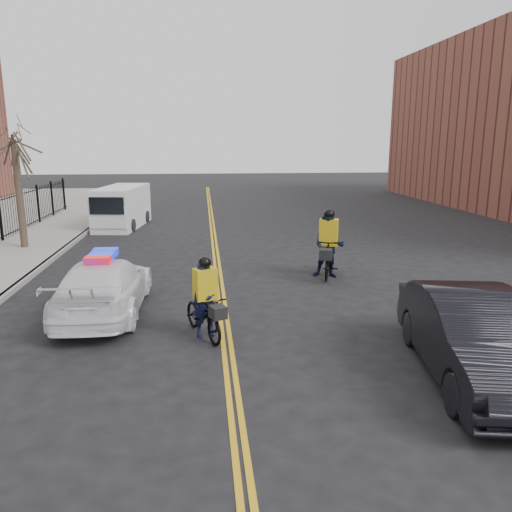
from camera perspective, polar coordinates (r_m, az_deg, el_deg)
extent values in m
plane|color=black|center=(11.27, -3.43, -9.26)|extent=(120.00, 120.00, 0.00)
cube|color=gold|center=(18.92, -4.82, -0.11)|extent=(0.10, 60.00, 0.01)
cube|color=gold|center=(18.92, -4.34, -0.10)|extent=(0.10, 60.00, 0.01)
cube|color=gray|center=(20.18, -26.39, -0.41)|extent=(3.00, 60.00, 0.15)
cube|color=gray|center=(19.70, -22.31, -0.32)|extent=(0.20, 60.00, 0.15)
cylinder|color=#3D3124|center=(21.75, -25.40, 6.12)|extent=(0.28, 0.28, 4.00)
imported|color=white|center=(13.16, -16.98, -3.32)|extent=(2.01, 4.85, 1.40)
cube|color=#0C26CC|center=(12.97, -17.21, 0.00)|extent=(0.60, 1.29, 0.16)
imported|color=black|center=(9.99, 23.66, -8.45)|extent=(2.42, 5.04, 1.59)
cube|color=white|center=(26.46, -15.03, 5.45)|extent=(2.39, 5.00, 2.05)
cube|color=white|center=(24.50, -16.37, 4.39)|extent=(1.81, 0.93, 1.07)
cube|color=black|center=(24.10, -16.71, 5.51)|extent=(1.60, 0.30, 0.80)
cylinder|color=black|center=(25.47, -17.66, 3.39)|extent=(0.30, 0.65, 0.62)
cylinder|color=black|center=(24.97, -13.98, 3.44)|extent=(0.30, 0.65, 0.62)
cylinder|color=black|center=(28.15, -15.80, 4.36)|extent=(0.30, 0.65, 0.62)
cylinder|color=black|center=(27.69, -12.45, 4.42)|extent=(0.30, 0.65, 0.62)
imported|color=black|center=(11.23, -5.74, -6.73)|extent=(1.32, 1.97, 0.98)
imported|color=black|center=(11.11, -5.78, -5.03)|extent=(0.72, 0.61, 1.68)
cube|color=gold|center=(11.01, -5.82, -3.21)|extent=(0.57, 0.48, 0.70)
sphere|color=black|center=(10.88, -5.88, -0.78)|extent=(0.28, 0.28, 0.28)
cube|color=black|center=(10.57, -4.38, -6.40)|extent=(0.41, 0.44, 0.26)
imported|color=black|center=(16.14, 8.21, -0.10)|extent=(1.30, 2.26, 1.31)
imported|color=black|center=(16.07, 8.26, 1.14)|extent=(1.18, 1.05, 2.02)
cube|color=gold|center=(15.99, 8.31, 2.70)|extent=(0.67, 0.56, 0.85)
sphere|color=black|center=(15.89, 8.37, 4.74)|extent=(0.34, 0.34, 0.34)
cube|color=black|center=(15.32, 7.98, 0.21)|extent=(0.48, 0.52, 0.31)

